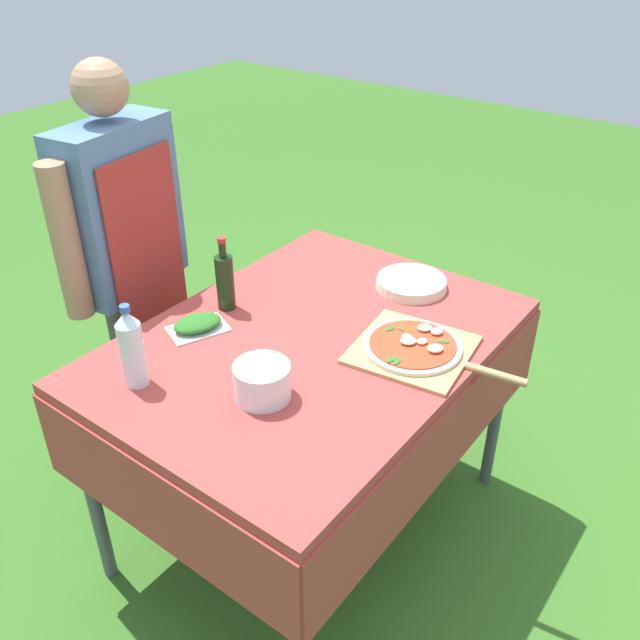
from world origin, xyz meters
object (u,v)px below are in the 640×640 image
person_cook (127,249)px  oil_bottle (225,281)px  water_bottle (132,348)px  prep_table (310,361)px  pizza_on_peel (416,348)px  plate_stack (411,283)px  mixing_tub (262,381)px  herb_container (198,324)px

person_cook → oil_bottle: size_ratio=6.19×
person_cook → water_bottle: size_ratio=6.24×
prep_table → oil_bottle: (-0.02, 0.33, 0.18)m
pizza_on_peel → oil_bottle: oil_bottle is taller
water_bottle → prep_table: bearing=-27.8°
person_cook → plate_stack: (0.51, -0.85, -0.08)m
prep_table → mixing_tub: mixing_tub is taller
pizza_on_peel → plate_stack: bearing=24.5°
herb_container → oil_bottle: bearing=8.4°
mixing_tub → water_bottle: bearing=117.4°
plate_stack → water_bottle: bearing=160.4°
oil_bottle → water_bottle: (-0.44, -0.08, 0.02)m
person_cook → plate_stack: bearing=112.9°
pizza_on_peel → mixing_tub: 0.48m
prep_table → herb_container: (-0.17, 0.31, 0.11)m
prep_table → person_cook: 0.79m
plate_stack → herb_container: bearing=148.3°
water_bottle → plate_stack: bearing=-19.6°
person_cook → mixing_tub: (-0.24, -0.84, -0.05)m
prep_table → herb_container: 0.37m
pizza_on_peel → mixing_tub: mixing_tub is taller
oil_bottle → plate_stack: size_ratio=1.03×
oil_bottle → pizza_on_peel: bearing=-76.6°
herb_container → pizza_on_peel: bearing=-63.3°
person_cook → pizza_on_peel: (0.19, -1.06, -0.09)m
prep_table → mixing_tub: 0.34m
oil_bottle → prep_table: bearing=-86.7°
prep_table → pizza_on_peel: 0.34m
mixing_tub → plate_stack: bearing=-0.9°
plate_stack → pizza_on_peel: bearing=-147.6°
prep_table → oil_bottle: size_ratio=5.20×
water_bottle → plate_stack: size_ratio=1.02×
water_bottle → person_cook: bearing=51.9°
person_cook → mixing_tub: bearing=65.4°
herb_container → plate_stack: size_ratio=0.87×
prep_table → herb_container: size_ratio=6.18×
prep_table → oil_bottle: 0.38m
person_cook → herb_container: person_cook is taller
pizza_on_peel → herb_container: bearing=108.8°
person_cook → herb_container: (-0.12, -0.46, -0.08)m
plate_stack → person_cook: bearing=121.3°
pizza_on_peel → oil_bottle: (-0.15, 0.62, 0.08)m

